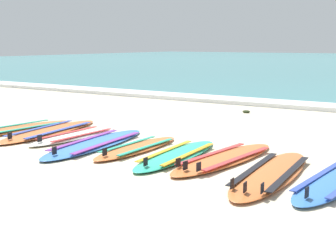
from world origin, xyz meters
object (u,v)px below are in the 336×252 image
object	(u,v)px
surfboard_0	(17,129)
surfboard_6	(225,158)
surfboard_3	(96,143)
surfboard_4	(137,148)
surfboard_2	(75,136)
surfboard_1	(50,131)
surfboard_5	(177,155)
surfboard_7	(271,173)
surfboard_8	(334,182)

from	to	relation	value
surfboard_0	surfboard_6	bearing A→B (deg)	0.56
surfboard_0	surfboard_3	xyz separation A→B (m)	(2.06, -0.17, -0.00)
surfboard_0	surfboard_4	world-z (taller)	same
surfboard_2	surfboard_6	size ratio (longest dim) A/B	0.84
surfboard_2	surfboard_4	world-z (taller)	same
surfboard_1	surfboard_2	bearing A→B (deg)	-7.37
surfboard_5	surfboard_7	world-z (taller)	same
surfboard_2	surfboard_6	xyz separation A→B (m)	(2.85, -0.05, 0.00)
surfboard_6	surfboard_8	xyz separation A→B (m)	(1.53, -0.33, -0.00)
surfboard_1	surfboard_8	bearing A→B (deg)	-5.38
surfboard_8	surfboard_2	bearing A→B (deg)	174.94
surfboard_1	surfboard_7	world-z (taller)	same
surfboard_1	surfboard_4	size ratio (longest dim) A/B	1.32
surfboard_1	surfboard_6	xyz separation A→B (m)	(3.56, -0.15, 0.00)
surfboard_4	surfboard_5	bearing A→B (deg)	-4.73
surfboard_3	surfboard_4	size ratio (longest dim) A/B	1.33
surfboard_1	surfboard_8	xyz separation A→B (m)	(5.09, -0.48, 0.00)
surfboard_1	surfboard_4	xyz separation A→B (m)	(2.14, -0.26, 0.00)
surfboard_8	surfboard_1	bearing A→B (deg)	174.62
surfboard_3	surfboard_4	bearing A→B (deg)	7.20
surfboard_2	surfboard_4	bearing A→B (deg)	-6.65
surfboard_0	surfboard_7	bearing A→B (deg)	-3.76
surfboard_4	surfboard_2	bearing A→B (deg)	173.35
surfboard_6	surfboard_3	bearing A→B (deg)	-174.52
surfboard_3	surfboard_6	distance (m)	2.17
surfboard_0	surfboard_8	bearing A→B (deg)	-2.90
surfboard_3	surfboard_6	size ratio (longest dim) A/B	1.08
surfboard_4	surfboard_6	size ratio (longest dim) A/B	0.81
surfboard_1	surfboard_6	world-z (taller)	same
surfboard_1	surfboard_2	size ratio (longest dim) A/B	1.29
surfboard_6	surfboard_7	world-z (taller)	same
surfboard_8	surfboard_4	bearing A→B (deg)	175.73
surfboard_6	surfboard_1	bearing A→B (deg)	177.65
surfboard_0	surfboard_3	size ratio (longest dim) A/B	0.95
surfboard_1	surfboard_0	bearing A→B (deg)	-164.19
surfboard_5	surfboard_6	world-z (taller)	same
surfboard_6	surfboard_8	size ratio (longest dim) A/B	1.12
surfboard_2	surfboard_4	xyz separation A→B (m)	(1.44, -0.17, 0.00)
surfboard_3	surfboard_8	bearing A→B (deg)	-1.95
surfboard_0	surfboard_6	world-z (taller)	same
surfboard_0	surfboard_1	world-z (taller)	same
surfboard_2	surfboard_7	bearing A→B (deg)	-6.65
surfboard_5	surfboard_7	distance (m)	1.48
surfboard_2	surfboard_6	distance (m)	2.85
surfboard_4	surfboard_5	xyz separation A→B (m)	(0.74, -0.06, -0.00)
surfboard_2	surfboard_7	distance (m)	3.67
surfboard_7	surfboard_0	bearing A→B (deg)	176.24
surfboard_0	surfboard_5	world-z (taller)	same
surfboard_5	surfboard_7	xyz separation A→B (m)	(1.47, -0.20, 0.00)
surfboard_3	surfboard_1	bearing A→B (deg)	165.82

